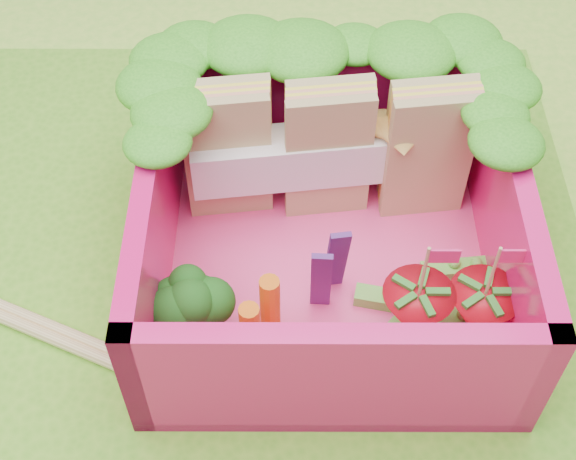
# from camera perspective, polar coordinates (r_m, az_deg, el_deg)

# --- Properties ---
(ground) EXTENTS (14.00, 14.00, 0.00)m
(ground) POSITION_cam_1_polar(r_m,az_deg,el_deg) (3.09, -2.75, -2.72)
(ground) COLOR #7ECD39
(ground) RESTS_ON ground
(placemat) EXTENTS (2.60, 2.60, 0.03)m
(placemat) POSITION_cam_1_polar(r_m,az_deg,el_deg) (3.08, -2.76, -2.56)
(placemat) COLOR #5BA725
(placemat) RESTS_ON ground
(bento_floor) EXTENTS (1.30, 1.30, 0.05)m
(bento_floor) POSITION_cam_1_polar(r_m,az_deg,el_deg) (3.02, 2.82, -2.71)
(bento_floor) COLOR #F93F87
(bento_floor) RESTS_ON placemat
(bento_box) EXTENTS (1.30, 1.30, 0.55)m
(bento_box) POSITION_cam_1_polar(r_m,az_deg,el_deg) (2.82, 3.01, 0.32)
(bento_box) COLOR #E41368
(bento_box) RESTS_ON placemat
(lettuce_ruffle) EXTENTS (1.43, 0.77, 0.11)m
(lettuce_ruffle) POSITION_cam_1_polar(r_m,az_deg,el_deg) (2.91, 3.01, 11.34)
(lettuce_ruffle) COLOR #298718
(lettuce_ruffle) RESTS_ON bento_box
(sandwich_stack) EXTENTS (1.08, 0.29, 0.57)m
(sandwich_stack) POSITION_cam_1_polar(r_m,az_deg,el_deg) (3.00, 2.98, 5.73)
(sandwich_stack) COLOR tan
(sandwich_stack) RESTS_ON bento_floor
(broccoli) EXTENTS (0.31, 0.31, 0.25)m
(broccoli) POSITION_cam_1_polar(r_m,az_deg,el_deg) (2.70, -6.96, -5.38)
(broccoli) COLOR #589648
(broccoli) RESTS_ON bento_floor
(carrot_sticks) EXTENTS (0.13, 0.17, 0.27)m
(carrot_sticks) POSITION_cam_1_polar(r_m,az_deg,el_deg) (2.70, -1.97, -6.22)
(carrot_sticks) COLOR orange
(carrot_sticks) RESTS_ON bento_floor
(purple_wedges) EXTENTS (0.13, 0.11, 0.38)m
(purple_wedges) POSITION_cam_1_polar(r_m,az_deg,el_deg) (2.75, 2.92, -2.86)
(purple_wedges) COLOR #4B1B61
(purple_wedges) RESTS_ON bento_floor
(strawberry_left) EXTENTS (0.24, 0.24, 0.48)m
(strawberry_left) POSITION_cam_1_polar(r_m,az_deg,el_deg) (2.75, 9.02, -5.83)
(strawberry_left) COLOR #B6100B
(strawberry_left) RESTS_ON bento_floor
(strawberry_right) EXTENTS (0.24, 0.24, 0.48)m
(strawberry_right) POSITION_cam_1_polar(r_m,az_deg,el_deg) (2.80, 13.46, -5.71)
(strawberry_right) COLOR #B6100B
(strawberry_right) RESTS_ON bento_floor
(snap_peas) EXTENTS (0.61, 0.51, 0.05)m
(snap_peas) POSITION_cam_1_polar(r_m,az_deg,el_deg) (2.90, 10.10, -5.45)
(snap_peas) COLOR green
(snap_peas) RESTS_ON bento_floor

